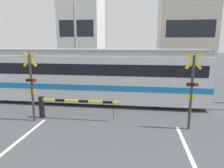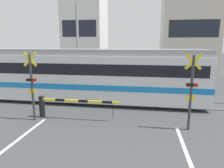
# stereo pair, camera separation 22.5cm
# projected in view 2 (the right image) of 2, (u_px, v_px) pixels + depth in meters

# --- Properties ---
(rail_track_near) EXTENTS (50.00, 0.10, 0.08)m
(rail_track_near) POSITION_uv_depth(u_px,v_px,m) (116.00, 105.00, 12.02)
(rail_track_near) COLOR gray
(rail_track_near) RESTS_ON ground_plane
(rail_track_far) EXTENTS (50.00, 0.10, 0.08)m
(rail_track_far) POSITION_uv_depth(u_px,v_px,m) (119.00, 98.00, 13.41)
(rail_track_far) COLOR gray
(rail_track_far) RESTS_ON ground_plane
(commuter_train) EXTENTS (15.28, 2.74, 3.34)m
(commuter_train) POSITION_uv_depth(u_px,v_px,m) (81.00, 74.00, 12.73)
(commuter_train) COLOR silver
(commuter_train) RESTS_ON ground_plane
(crossing_barrier_near) EXTENTS (4.03, 0.20, 1.10)m
(crossing_barrier_near) POSITION_uv_depth(u_px,v_px,m) (62.00, 104.00, 9.83)
(crossing_barrier_near) COLOR black
(crossing_barrier_near) RESTS_ON ground_plane
(crossing_barrier_far) EXTENTS (4.03, 0.20, 1.10)m
(crossing_barrier_far) POSITION_uv_depth(u_px,v_px,m) (153.00, 83.00, 15.09)
(crossing_barrier_far) COLOR black
(crossing_barrier_far) RESTS_ON ground_plane
(crossing_signal_left) EXTENTS (0.68, 0.15, 3.30)m
(crossing_signal_left) POSITION_uv_depth(u_px,v_px,m) (32.00, 83.00, 9.42)
(crossing_signal_left) COLOR #333333
(crossing_signal_left) RESTS_ON ground_plane
(crossing_signal_right) EXTENTS (0.68, 0.15, 3.30)m
(crossing_signal_right) POSITION_uv_depth(u_px,v_px,m) (191.00, 89.00, 8.30)
(crossing_signal_right) COLOR #333333
(crossing_signal_right) RESTS_ON ground_plane
(pedestrian) EXTENTS (0.38, 0.22, 1.59)m
(pedestrian) POSITION_uv_depth(u_px,v_px,m) (133.00, 74.00, 18.00)
(pedestrian) COLOR brown
(pedestrian) RESTS_ON ground_plane
(building_left_of_street) EXTENTS (5.09, 5.58, 9.85)m
(building_left_of_street) POSITION_uv_depth(u_px,v_px,m) (86.00, 34.00, 26.89)
(building_left_of_street) COLOR white
(building_left_of_street) RESTS_ON ground_plane
(building_right_of_street) EXTENTS (6.38, 5.58, 9.57)m
(building_right_of_street) POSITION_uv_depth(u_px,v_px,m) (188.00, 34.00, 24.87)
(building_right_of_street) COLOR beige
(building_right_of_street) RESTS_ON ground_plane
(utility_pole_streetside) EXTENTS (0.22, 0.22, 7.11)m
(utility_pole_streetside) POSITION_uv_depth(u_px,v_px,m) (78.00, 45.00, 17.98)
(utility_pole_streetside) COLOR gray
(utility_pole_streetside) RESTS_ON ground_plane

